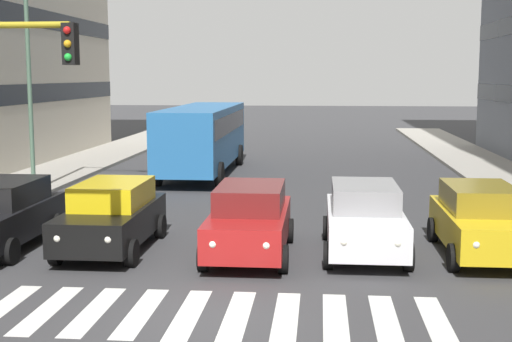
{
  "coord_description": "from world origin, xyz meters",
  "views": [
    {
      "loc": [
        -1.93,
        12.3,
        4.38
      ],
      "look_at": [
        -0.16,
        -6.99,
        1.73
      ],
      "focal_mm": 49.14,
      "sensor_mm": 36.0,
      "label": 1
    }
  ],
  "objects_px": {
    "car_1": "(364,218)",
    "street_lamp_right": "(42,63)",
    "car_4": "(1,214)",
    "car_3": "(112,215)",
    "car_0": "(480,220)",
    "car_2": "(250,220)",
    "bus_behind_traffic": "(203,132)"
  },
  "relations": [
    {
      "from": "car_2",
      "to": "street_lamp_right",
      "type": "xyz_separation_m",
      "value": [
        8.38,
        -8.11,
        3.93
      ]
    },
    {
      "from": "car_0",
      "to": "car_1",
      "type": "relative_size",
      "value": 1.0
    },
    {
      "from": "car_1",
      "to": "car_4",
      "type": "bearing_deg",
      "value": 1.98
    },
    {
      "from": "car_2",
      "to": "car_4",
      "type": "relative_size",
      "value": 1.0
    },
    {
      "from": "car_2",
      "to": "bus_behind_traffic",
      "type": "distance_m",
      "value": 14.57
    },
    {
      "from": "car_0",
      "to": "car_4",
      "type": "relative_size",
      "value": 1.0
    },
    {
      "from": "car_1",
      "to": "street_lamp_right",
      "type": "xyz_separation_m",
      "value": [
        11.18,
        -7.67,
        3.93
      ]
    },
    {
      "from": "car_4",
      "to": "bus_behind_traffic",
      "type": "distance_m",
      "value": 14.31
    },
    {
      "from": "car_0",
      "to": "street_lamp_right",
      "type": "distance_m",
      "value": 16.41
    },
    {
      "from": "street_lamp_right",
      "to": "car_2",
      "type": "bearing_deg",
      "value": 135.93
    },
    {
      "from": "car_1",
      "to": "car_4",
      "type": "distance_m",
      "value": 9.17
    },
    {
      "from": "car_0",
      "to": "car_3",
      "type": "xyz_separation_m",
      "value": [
        9.11,
        0.26,
        0.0
      ]
    },
    {
      "from": "street_lamp_right",
      "to": "car_4",
      "type": "bearing_deg",
      "value": 104.12
    },
    {
      "from": "car_2",
      "to": "car_1",
      "type": "bearing_deg",
      "value": -171.14
    },
    {
      "from": "car_1",
      "to": "car_0",
      "type": "bearing_deg",
      "value": -179.27
    },
    {
      "from": "car_1",
      "to": "car_2",
      "type": "xyz_separation_m",
      "value": [
        2.8,
        0.44,
        0.0
      ]
    },
    {
      "from": "car_3",
      "to": "bus_behind_traffic",
      "type": "height_order",
      "value": "bus_behind_traffic"
    },
    {
      "from": "car_3",
      "to": "street_lamp_right",
      "type": "height_order",
      "value": "street_lamp_right"
    },
    {
      "from": "bus_behind_traffic",
      "to": "street_lamp_right",
      "type": "xyz_separation_m",
      "value": [
        4.87,
        6.0,
        2.95
      ]
    },
    {
      "from": "car_4",
      "to": "street_lamp_right",
      "type": "bearing_deg",
      "value": -75.88
    },
    {
      "from": "car_1",
      "to": "car_4",
      "type": "relative_size",
      "value": 1.0
    },
    {
      "from": "car_2",
      "to": "car_4",
      "type": "xyz_separation_m",
      "value": [
        6.37,
        -0.12,
        0.0
      ]
    },
    {
      "from": "car_4",
      "to": "car_3",
      "type": "bearing_deg",
      "value": -178.23
    },
    {
      "from": "car_3",
      "to": "car_1",
      "type": "bearing_deg",
      "value": -177.92
    },
    {
      "from": "car_0",
      "to": "car_2",
      "type": "xyz_separation_m",
      "value": [
        5.6,
        0.47,
        0.0
      ]
    },
    {
      "from": "car_3",
      "to": "car_2",
      "type": "bearing_deg",
      "value": 176.61
    },
    {
      "from": "car_4",
      "to": "car_2",
      "type": "bearing_deg",
      "value": 178.93
    },
    {
      "from": "car_2",
      "to": "bus_behind_traffic",
      "type": "relative_size",
      "value": 0.42
    },
    {
      "from": "car_4",
      "to": "car_0",
      "type": "bearing_deg",
      "value": -178.31
    },
    {
      "from": "car_4",
      "to": "street_lamp_right",
      "type": "height_order",
      "value": "street_lamp_right"
    },
    {
      "from": "car_0",
      "to": "car_3",
      "type": "distance_m",
      "value": 9.11
    },
    {
      "from": "street_lamp_right",
      "to": "car_0",
      "type": "bearing_deg",
      "value": 151.35
    }
  ]
}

